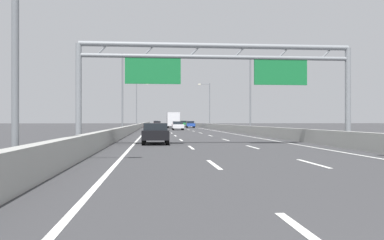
# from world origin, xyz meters

# --- Properties ---
(ground_plane) EXTENTS (260.00, 260.00, 0.00)m
(ground_plane) POSITION_xyz_m (0.00, 100.00, 0.00)
(ground_plane) COLOR #38383A
(lane_dash_left_0) EXTENTS (0.16, 3.00, 0.01)m
(lane_dash_left_0) POSITION_xyz_m (-1.80, 3.50, 0.01)
(lane_dash_left_0) COLOR white
(lane_dash_left_0) RESTS_ON ground_plane
(lane_dash_left_1) EXTENTS (0.16, 3.00, 0.01)m
(lane_dash_left_1) POSITION_xyz_m (-1.80, 12.50, 0.01)
(lane_dash_left_1) COLOR white
(lane_dash_left_1) RESTS_ON ground_plane
(lane_dash_left_2) EXTENTS (0.16, 3.00, 0.01)m
(lane_dash_left_2) POSITION_xyz_m (-1.80, 21.50, 0.01)
(lane_dash_left_2) COLOR white
(lane_dash_left_2) RESTS_ON ground_plane
(lane_dash_left_3) EXTENTS (0.16, 3.00, 0.01)m
(lane_dash_left_3) POSITION_xyz_m (-1.80, 30.50, 0.01)
(lane_dash_left_3) COLOR white
(lane_dash_left_3) RESTS_ON ground_plane
(lane_dash_left_4) EXTENTS (0.16, 3.00, 0.01)m
(lane_dash_left_4) POSITION_xyz_m (-1.80, 39.50, 0.01)
(lane_dash_left_4) COLOR white
(lane_dash_left_4) RESTS_ON ground_plane
(lane_dash_left_5) EXTENTS (0.16, 3.00, 0.01)m
(lane_dash_left_5) POSITION_xyz_m (-1.80, 48.50, 0.01)
(lane_dash_left_5) COLOR white
(lane_dash_left_5) RESTS_ON ground_plane
(lane_dash_left_6) EXTENTS (0.16, 3.00, 0.01)m
(lane_dash_left_6) POSITION_xyz_m (-1.80, 57.50, 0.01)
(lane_dash_left_6) COLOR white
(lane_dash_left_6) RESTS_ON ground_plane
(lane_dash_left_7) EXTENTS (0.16, 3.00, 0.01)m
(lane_dash_left_7) POSITION_xyz_m (-1.80, 66.50, 0.01)
(lane_dash_left_7) COLOR white
(lane_dash_left_7) RESTS_ON ground_plane
(lane_dash_left_8) EXTENTS (0.16, 3.00, 0.01)m
(lane_dash_left_8) POSITION_xyz_m (-1.80, 75.50, 0.01)
(lane_dash_left_8) COLOR white
(lane_dash_left_8) RESTS_ON ground_plane
(lane_dash_left_9) EXTENTS (0.16, 3.00, 0.01)m
(lane_dash_left_9) POSITION_xyz_m (-1.80, 84.50, 0.01)
(lane_dash_left_9) COLOR white
(lane_dash_left_9) RESTS_ON ground_plane
(lane_dash_left_10) EXTENTS (0.16, 3.00, 0.01)m
(lane_dash_left_10) POSITION_xyz_m (-1.80, 93.50, 0.01)
(lane_dash_left_10) COLOR white
(lane_dash_left_10) RESTS_ON ground_plane
(lane_dash_left_11) EXTENTS (0.16, 3.00, 0.01)m
(lane_dash_left_11) POSITION_xyz_m (-1.80, 102.50, 0.01)
(lane_dash_left_11) COLOR white
(lane_dash_left_11) RESTS_ON ground_plane
(lane_dash_left_12) EXTENTS (0.16, 3.00, 0.01)m
(lane_dash_left_12) POSITION_xyz_m (-1.80, 111.50, 0.01)
(lane_dash_left_12) COLOR white
(lane_dash_left_12) RESTS_ON ground_plane
(lane_dash_left_13) EXTENTS (0.16, 3.00, 0.01)m
(lane_dash_left_13) POSITION_xyz_m (-1.80, 120.50, 0.01)
(lane_dash_left_13) COLOR white
(lane_dash_left_13) RESTS_ON ground_plane
(lane_dash_left_14) EXTENTS (0.16, 3.00, 0.01)m
(lane_dash_left_14) POSITION_xyz_m (-1.80, 129.50, 0.01)
(lane_dash_left_14) COLOR white
(lane_dash_left_14) RESTS_ON ground_plane
(lane_dash_left_15) EXTENTS (0.16, 3.00, 0.01)m
(lane_dash_left_15) POSITION_xyz_m (-1.80, 138.50, 0.01)
(lane_dash_left_15) COLOR white
(lane_dash_left_15) RESTS_ON ground_plane
(lane_dash_left_16) EXTENTS (0.16, 3.00, 0.01)m
(lane_dash_left_16) POSITION_xyz_m (-1.80, 147.50, 0.01)
(lane_dash_left_16) COLOR white
(lane_dash_left_16) RESTS_ON ground_plane
(lane_dash_left_17) EXTENTS (0.16, 3.00, 0.01)m
(lane_dash_left_17) POSITION_xyz_m (-1.80, 156.50, 0.01)
(lane_dash_left_17) COLOR white
(lane_dash_left_17) RESTS_ON ground_plane
(lane_dash_right_1) EXTENTS (0.16, 3.00, 0.01)m
(lane_dash_right_1) POSITION_xyz_m (1.80, 12.50, 0.01)
(lane_dash_right_1) COLOR white
(lane_dash_right_1) RESTS_ON ground_plane
(lane_dash_right_2) EXTENTS (0.16, 3.00, 0.01)m
(lane_dash_right_2) POSITION_xyz_m (1.80, 21.50, 0.01)
(lane_dash_right_2) COLOR white
(lane_dash_right_2) RESTS_ON ground_plane
(lane_dash_right_3) EXTENTS (0.16, 3.00, 0.01)m
(lane_dash_right_3) POSITION_xyz_m (1.80, 30.50, 0.01)
(lane_dash_right_3) COLOR white
(lane_dash_right_3) RESTS_ON ground_plane
(lane_dash_right_4) EXTENTS (0.16, 3.00, 0.01)m
(lane_dash_right_4) POSITION_xyz_m (1.80, 39.50, 0.01)
(lane_dash_right_4) COLOR white
(lane_dash_right_4) RESTS_ON ground_plane
(lane_dash_right_5) EXTENTS (0.16, 3.00, 0.01)m
(lane_dash_right_5) POSITION_xyz_m (1.80, 48.50, 0.01)
(lane_dash_right_5) COLOR white
(lane_dash_right_5) RESTS_ON ground_plane
(lane_dash_right_6) EXTENTS (0.16, 3.00, 0.01)m
(lane_dash_right_6) POSITION_xyz_m (1.80, 57.50, 0.01)
(lane_dash_right_6) COLOR white
(lane_dash_right_6) RESTS_ON ground_plane
(lane_dash_right_7) EXTENTS (0.16, 3.00, 0.01)m
(lane_dash_right_7) POSITION_xyz_m (1.80, 66.50, 0.01)
(lane_dash_right_7) COLOR white
(lane_dash_right_7) RESTS_ON ground_plane
(lane_dash_right_8) EXTENTS (0.16, 3.00, 0.01)m
(lane_dash_right_8) POSITION_xyz_m (1.80, 75.50, 0.01)
(lane_dash_right_8) COLOR white
(lane_dash_right_8) RESTS_ON ground_plane
(lane_dash_right_9) EXTENTS (0.16, 3.00, 0.01)m
(lane_dash_right_9) POSITION_xyz_m (1.80, 84.50, 0.01)
(lane_dash_right_9) COLOR white
(lane_dash_right_9) RESTS_ON ground_plane
(lane_dash_right_10) EXTENTS (0.16, 3.00, 0.01)m
(lane_dash_right_10) POSITION_xyz_m (1.80, 93.50, 0.01)
(lane_dash_right_10) COLOR white
(lane_dash_right_10) RESTS_ON ground_plane
(lane_dash_right_11) EXTENTS (0.16, 3.00, 0.01)m
(lane_dash_right_11) POSITION_xyz_m (1.80, 102.50, 0.01)
(lane_dash_right_11) COLOR white
(lane_dash_right_11) RESTS_ON ground_plane
(lane_dash_right_12) EXTENTS (0.16, 3.00, 0.01)m
(lane_dash_right_12) POSITION_xyz_m (1.80, 111.50, 0.01)
(lane_dash_right_12) COLOR white
(lane_dash_right_12) RESTS_ON ground_plane
(lane_dash_right_13) EXTENTS (0.16, 3.00, 0.01)m
(lane_dash_right_13) POSITION_xyz_m (1.80, 120.50, 0.01)
(lane_dash_right_13) COLOR white
(lane_dash_right_13) RESTS_ON ground_plane
(lane_dash_right_14) EXTENTS (0.16, 3.00, 0.01)m
(lane_dash_right_14) POSITION_xyz_m (1.80, 129.50, 0.01)
(lane_dash_right_14) COLOR white
(lane_dash_right_14) RESTS_ON ground_plane
(lane_dash_right_15) EXTENTS (0.16, 3.00, 0.01)m
(lane_dash_right_15) POSITION_xyz_m (1.80, 138.50, 0.01)
(lane_dash_right_15) COLOR white
(lane_dash_right_15) RESTS_ON ground_plane
(lane_dash_right_16) EXTENTS (0.16, 3.00, 0.01)m
(lane_dash_right_16) POSITION_xyz_m (1.80, 147.50, 0.01)
(lane_dash_right_16) COLOR white
(lane_dash_right_16) RESTS_ON ground_plane
(lane_dash_right_17) EXTENTS (0.16, 3.00, 0.01)m
(lane_dash_right_17) POSITION_xyz_m (1.80, 156.50, 0.01)
(lane_dash_right_17) COLOR white
(lane_dash_right_17) RESTS_ON ground_plane
(edge_line_left) EXTENTS (0.16, 176.00, 0.01)m
(edge_line_left) POSITION_xyz_m (-5.25, 88.00, 0.01)
(edge_line_left) COLOR white
(edge_line_left) RESTS_ON ground_plane
(edge_line_right) EXTENTS (0.16, 176.00, 0.01)m
(edge_line_right) POSITION_xyz_m (5.25, 88.00, 0.01)
(edge_line_right) COLOR white
(edge_line_right) RESTS_ON ground_plane
(barrier_left) EXTENTS (0.45, 220.00, 0.95)m
(barrier_left) POSITION_xyz_m (-6.90, 110.00, 0.47)
(barrier_left) COLOR #9E9E99
(barrier_left) RESTS_ON ground_plane
(barrier_right) EXTENTS (0.45, 220.00, 0.95)m
(barrier_right) POSITION_xyz_m (6.90, 110.00, 0.47)
(barrier_right) COLOR #9E9E99
(barrier_right) RESTS_ON ground_plane
(sign_gantry) EXTENTS (17.25, 0.36, 6.36)m
(sign_gantry) POSITION_xyz_m (0.00, 23.21, 4.85)
(sign_gantry) COLOR gray
(sign_gantry) RESTS_ON ground_plane
(streetlamp_left_mid) EXTENTS (2.58, 0.28, 9.50)m
(streetlamp_left_mid) POSITION_xyz_m (-7.47, 46.60, 5.40)
(streetlamp_left_mid) COLOR slate
(streetlamp_left_mid) RESTS_ON ground_plane
(streetlamp_right_mid) EXTENTS (2.58, 0.28, 9.50)m
(streetlamp_right_mid) POSITION_xyz_m (7.47, 46.60, 5.40)
(streetlamp_right_mid) COLOR slate
(streetlamp_right_mid) RESTS_ON ground_plane
(streetlamp_left_far) EXTENTS (2.58, 0.28, 9.50)m
(streetlamp_left_far) POSITION_xyz_m (-7.47, 83.28, 5.40)
(streetlamp_left_far) COLOR slate
(streetlamp_left_far) RESTS_ON ground_plane
(streetlamp_right_far) EXTENTS (2.58, 0.28, 9.50)m
(streetlamp_right_far) POSITION_xyz_m (7.47, 83.28, 5.40)
(streetlamp_right_far) COLOR slate
(streetlamp_right_far) RESTS_ON ground_plane
(silver_car) EXTENTS (1.87, 4.28, 1.49)m
(silver_car) POSITION_xyz_m (-3.39, 131.05, 0.76)
(silver_car) COLOR #A8ADB2
(silver_car) RESTS_ON ground_plane
(black_car) EXTENTS (1.73, 4.19, 1.39)m
(black_car) POSITION_xyz_m (-3.83, 25.36, 0.72)
(black_car) COLOR black
(black_car) RESTS_ON ground_plane
(green_car) EXTENTS (1.84, 4.40, 1.51)m
(green_car) POSITION_xyz_m (3.71, 105.18, 0.76)
(green_car) COLOR #1E7A38
(green_car) RESTS_ON ground_plane
(yellow_car) EXTENTS (1.73, 4.29, 1.46)m
(yellow_car) POSITION_xyz_m (-0.01, 103.47, 0.75)
(yellow_car) COLOR yellow
(yellow_car) RESTS_ON ground_plane
(white_car) EXTENTS (1.82, 4.48, 1.43)m
(white_car) POSITION_xyz_m (-0.10, 65.23, 0.74)
(white_car) COLOR silver
(white_car) RESTS_ON ground_plane
(blue_car) EXTENTS (1.77, 4.19, 1.45)m
(blue_car) POSITION_xyz_m (3.83, 86.07, 0.73)
(blue_car) COLOR #2347AD
(blue_car) RESTS_ON ground_plane
(red_car) EXTENTS (1.87, 4.67, 1.43)m
(red_car) POSITION_xyz_m (-3.36, 94.99, 0.74)
(red_car) COLOR red
(red_car) RESTS_ON ground_plane
(box_truck) EXTENTS (2.48, 7.91, 3.22)m
(box_truck) POSITION_xyz_m (-0.12, 82.65, 1.73)
(box_truck) COLOR silver
(box_truck) RESTS_ON ground_plane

